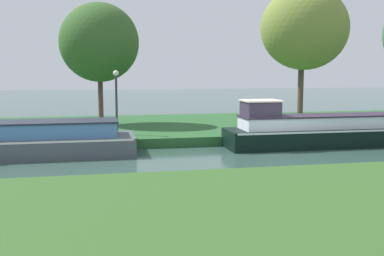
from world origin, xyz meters
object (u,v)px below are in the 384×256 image
(slate_narrowboat, at_px, (14,140))
(willow_tree_centre, at_px, (305,28))
(black_barge, at_px, (340,130))
(willow_tree_left, at_px, (99,43))
(mooring_post_near, at_px, (297,127))
(lamp_post, at_px, (116,94))

(slate_narrowboat, height_order, willow_tree_centre, willow_tree_centre)
(black_barge, relative_size, slate_narrowboat, 1.18)
(willow_tree_left, relative_size, willow_tree_centre, 0.86)
(slate_narrowboat, distance_m, willow_tree_left, 8.07)
(black_barge, bearing_deg, willow_tree_centre, 82.55)
(slate_narrowboat, distance_m, mooring_post_near, 11.57)
(willow_tree_left, height_order, willow_tree_centre, willow_tree_centre)
(black_barge, height_order, willow_tree_left, willow_tree_left)
(black_barge, bearing_deg, lamp_post, 165.16)
(black_barge, distance_m, willow_tree_centre, 6.96)
(slate_narrowboat, bearing_deg, willow_tree_left, 63.48)
(black_barge, height_order, willow_tree_centre, willow_tree_centre)
(black_barge, height_order, slate_narrowboat, slate_narrowboat)
(black_barge, distance_m, slate_narrowboat, 12.95)
(slate_narrowboat, height_order, willow_tree_left, willow_tree_left)
(willow_tree_left, height_order, lamp_post, willow_tree_left)
(slate_narrowboat, height_order, mooring_post_near, slate_narrowboat)
(black_barge, xyz_separation_m, willow_tree_left, (-9.79, 6.33, 3.88))
(lamp_post, bearing_deg, slate_narrowboat, -147.43)
(lamp_post, bearing_deg, willow_tree_centre, 15.41)
(slate_narrowboat, height_order, lamp_post, lamp_post)
(willow_tree_centre, distance_m, lamp_post, 10.67)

